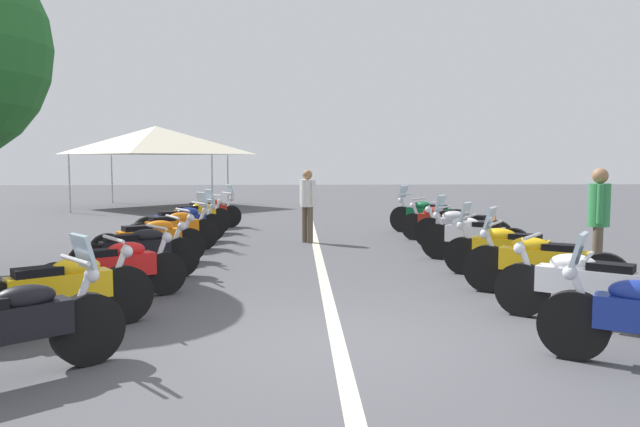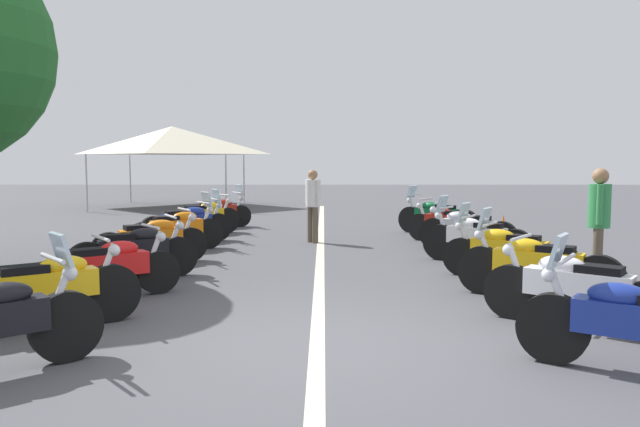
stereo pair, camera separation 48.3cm
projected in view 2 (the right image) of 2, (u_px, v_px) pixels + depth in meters
ground_plane at (317, 346)px, 6.28m from camera, size 80.00×80.00×0.00m
lane_centre_stripe at (320, 257)px, 11.95m from camera, size 26.31×0.16×0.01m
motorcycle_left_row_1 at (49, 289)px, 6.82m from camera, size 1.33×1.77×1.02m
motorcycle_left_row_2 at (108, 267)px, 8.32m from camera, size 1.34×1.74×0.98m
motorcycle_left_row_3 at (135, 251)px, 9.71m from camera, size 1.12×1.85×1.00m
motorcycle_left_row_4 at (152, 240)px, 11.11m from camera, size 1.23×1.85×1.00m
motorcycle_left_row_5 at (178, 229)px, 12.73m from camera, size 1.29×1.75×1.22m
motorcycle_left_row_6 at (188, 222)px, 14.01m from camera, size 1.19×1.92×1.21m
motorcycle_left_row_7 at (204, 217)px, 15.53m from camera, size 1.36×1.66×1.01m
motorcycle_left_row_8 at (218, 212)px, 17.01m from camera, size 1.16×1.78×1.20m
motorcycle_right_row_0 at (636, 324)px, 5.36m from camera, size 1.26×1.85×1.22m
motorcycle_right_row_1 at (576, 288)px, 6.91m from camera, size 1.43×1.80×1.00m
motorcycle_right_row_2 at (536, 265)px, 8.33m from camera, size 1.26×1.96×1.23m
motorcycle_right_row_3 at (507, 251)px, 9.70m from camera, size 1.27×1.90×1.20m
motorcycle_right_row_4 at (475, 237)px, 11.25m from camera, size 1.28×1.80×1.23m
motorcycle_right_row_5 at (466, 229)px, 12.70m from camera, size 1.20×1.84×1.01m
motorcycle_right_row_6 at (446, 223)px, 13.98m from camera, size 1.40×1.63×1.00m
motorcycle_right_row_7 at (436, 216)px, 15.53m from camera, size 1.48×1.80×1.23m
traffic_cone_2 at (503, 229)px, 14.34m from camera, size 0.36×0.36×0.61m
bystander_0 at (313, 200)px, 14.02m from camera, size 0.44×0.36×1.66m
bystander_1 at (599, 217)px, 9.24m from camera, size 0.49×0.32×1.77m
event_tent at (172, 140)px, 24.50m from camera, size 5.58×5.58×3.20m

